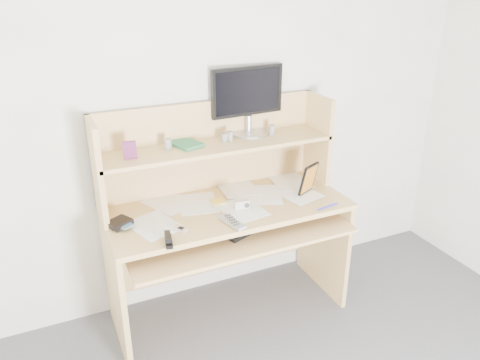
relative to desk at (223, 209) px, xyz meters
name	(u,v)px	position (x,y,z in m)	size (l,w,h in m)	color
back_wall	(206,109)	(0.00, 0.24, 0.56)	(3.60, 0.04, 2.50)	white
desk	(223,209)	(0.00, 0.00, 0.00)	(1.40, 0.70, 1.30)	tan
paper_clutter	(228,205)	(0.00, -0.08, 0.06)	(1.32, 0.54, 0.01)	silver
keyboard	(254,220)	(0.13, -0.16, -0.03)	(0.52, 0.33, 0.03)	black
tv_remote	(232,222)	(-0.07, -0.30, 0.07)	(0.05, 0.19, 0.02)	gray
flip_phone	(180,228)	(-0.34, -0.25, 0.07)	(0.04, 0.07, 0.02)	silver
stapler	(168,239)	(-0.43, -0.34, 0.08)	(0.03, 0.13, 0.04)	black
wallet	(119,223)	(-0.62, -0.07, 0.08)	(0.12, 0.10, 0.03)	black
sticky_note_pad	(218,202)	(-0.03, -0.01, 0.06)	(0.08, 0.08, 0.01)	yellow
digital_camera	(242,205)	(0.05, -0.16, 0.09)	(0.09, 0.03, 0.05)	silver
game_case	(308,179)	(0.50, -0.13, 0.16)	(0.14, 0.02, 0.19)	black
blue_pen	(327,206)	(0.51, -0.34, 0.07)	(0.01, 0.01, 0.15)	#1C1CD4
card_box	(130,150)	(-0.51, 0.04, 0.44)	(0.07, 0.02, 0.10)	#A22C15
shelf_book	(186,144)	(-0.17, 0.12, 0.40)	(0.13, 0.19, 0.02)	#388D59
chip_stack_a	(168,144)	(-0.29, 0.10, 0.42)	(0.04, 0.04, 0.06)	black
chip_stack_b	(230,136)	(0.09, 0.09, 0.42)	(0.04, 0.04, 0.06)	silver
chip_stack_c	(225,138)	(0.05, 0.09, 0.41)	(0.04, 0.04, 0.05)	black
chip_stack_d	(272,130)	(0.37, 0.09, 0.42)	(0.04, 0.04, 0.06)	white
monitor	(248,98)	(0.25, 0.19, 0.60)	(0.47, 0.24, 0.41)	#ACACB1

